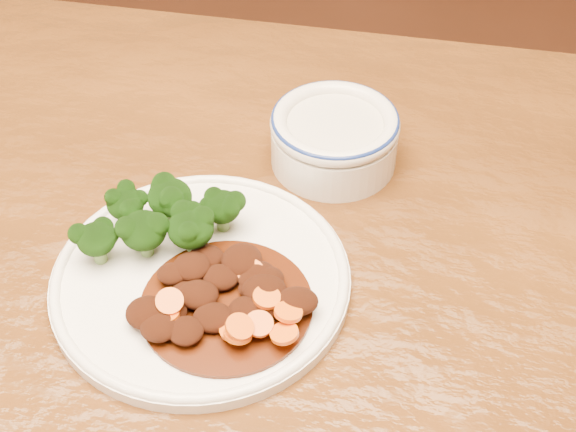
{
  "coord_description": "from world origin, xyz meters",
  "views": [
    {
      "loc": [
        0.14,
        -0.43,
        1.28
      ],
      "look_at": [
        0.1,
        0.08,
        0.77
      ],
      "focal_mm": 50.0,
      "sensor_mm": 36.0,
      "label": 1
    }
  ],
  "objects": [
    {
      "name": "broccoli_florets",
      "position": [
        -0.01,
        0.05,
        0.79
      ],
      "size": [
        0.14,
        0.09,
        0.04
      ],
      "color": "#6B974E",
      "rests_on": "dinner_plate"
    },
    {
      "name": "dinner_plate",
      "position": [
        0.03,
        0.01,
        0.76
      ],
      "size": [
        0.26,
        0.26,
        0.02
      ],
      "rotation": [
        0.0,
        0.0,
        -0.37
      ],
      "color": "white",
      "rests_on": "dining_table"
    },
    {
      "name": "mince_stew",
      "position": [
        0.06,
        -0.02,
        0.77
      ],
      "size": [
        0.15,
        0.14,
        0.03
      ],
      "color": "#3E1406",
      "rests_on": "dinner_plate"
    },
    {
      "name": "dip_bowl",
      "position": [
        0.14,
        0.19,
        0.78
      ],
      "size": [
        0.13,
        0.13,
        0.06
      ],
      "rotation": [
        0.0,
        0.0,
        0.19
      ],
      "color": "silver",
      "rests_on": "dining_table"
    },
    {
      "name": "dining_table",
      "position": [
        0.0,
        0.0,
        0.67
      ],
      "size": [
        1.6,
        1.08,
        0.75
      ],
      "rotation": [
        0.0,
        0.0,
        -0.12
      ],
      "color": "#5C3110",
      "rests_on": "ground"
    }
  ]
}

